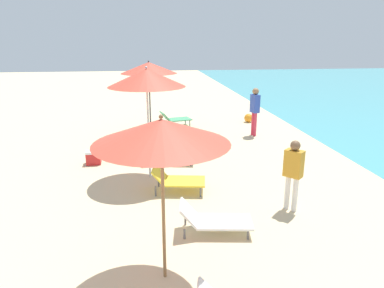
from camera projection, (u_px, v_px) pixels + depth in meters
name	position (u px, v px, depth m)	size (l,w,h in m)	color
umbrella_second	(161.00, 132.00, 4.67)	(1.87, 1.87, 2.50)	olive
lounger_second_shoreside	(213.00, 219.00, 6.48)	(1.40, 0.77, 0.58)	white
umbrella_third	(147.00, 78.00, 8.47)	(1.89, 1.89, 2.82)	silver
lounger_third_shoreside	(169.00, 153.00, 10.14)	(1.48, 0.89, 0.61)	white
lounger_third_inland	(177.00, 179.00, 8.19)	(1.30, 0.83, 0.60)	yellow
umbrella_farthest	(149.00, 68.00, 12.46)	(2.01, 2.01, 2.72)	#4C4C51
lounger_farthest_shoreside	(175.00, 119.00, 14.30)	(1.33, 0.90, 0.64)	#4CA572
lounger_farthest_inland	(181.00, 133.00, 12.24)	(1.47, 0.78, 0.58)	yellow
person_walking_near	(293.00, 169.00, 7.15)	(0.41, 0.41, 1.51)	silver
person_walking_far	(255.00, 107.00, 12.77)	(0.29, 0.40, 1.76)	#D8334C
cooler_box	(94.00, 157.00, 10.06)	(0.43, 0.36, 0.39)	red
beach_ball	(248.00, 118.00, 15.11)	(0.36, 0.36, 0.36)	orange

